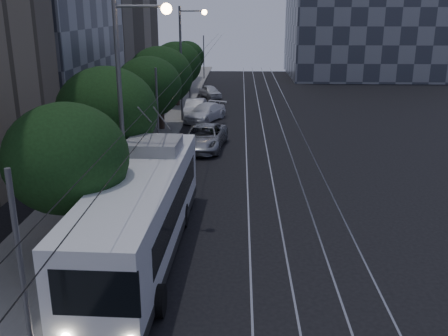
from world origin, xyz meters
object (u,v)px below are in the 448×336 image
Objects in this scene: car_white_a at (204,138)px; car_white_d at (210,91)px; car_white_b at (205,112)px; car_white_c at (195,108)px; pickup_silver at (204,137)px; streetlamp_near at (130,95)px; trolleybus at (142,211)px; streetlamp_far at (186,54)px.

car_white_a is 21.02m from car_white_d.
car_white_b is at bearing 74.03° from car_white_a.
car_white_c is at bearing 144.19° from car_white_b.
car_white_d is at bearing 88.10° from car_white_c.
car_white_a is (0.00, 0.50, -0.19)m from pickup_silver.
car_white_d is 35.14m from streetlamp_near.
car_white_a is at bearing 87.36° from trolleybus.
car_white_b is at bearing -58.36° from car_white_c.
streetlamp_far reaches higher than car_white_c.
car_white_d is (0.43, 37.35, -1.15)m from trolleybus.
trolleybus is 37.37m from car_white_d.
trolleybus is 2.59× the size of car_white_b.
car_white_b is at bearing 90.14° from trolleybus.
trolleybus reaches higher than car_white_a.
pickup_silver is 0.62× the size of streetlamp_far.
trolleybus is 16.44m from car_white_a.
streetlamp_far is at bearing 90.01° from streetlamp_near.
streetlamp_near is (-1.25, -34.72, 5.29)m from car_white_d.
pickup_silver is 9.24m from car_white_b.
car_white_d is (0.77, 10.40, -0.11)m from car_white_c.
car_white_c is at bearing 78.38° from streetlamp_far.
car_white_d is at bearing 116.20° from car_white_b.
streetlamp_near reaches higher than streetlamp_far.
car_white_b is (0.71, 25.08, -1.07)m from trolleybus.
car_white_d is at bearing 84.38° from streetlamp_far.
car_white_c is 1.21× the size of car_white_d.
car_white_b is (-0.55, 9.22, -0.08)m from pickup_silver.
pickup_silver reaches higher than car_white_d.
car_white_b is 1.09× the size of car_white_c.
car_white_c is at bearing -119.06° from car_white_d.
trolleybus is at bearing -113.97° from car_white_a.
streetlamp_far reaches higher than car_white_d.
pickup_silver is 10.26m from streetlamp_far.
car_white_a is 0.80× the size of car_white_c.
car_white_a is at bearing -75.70° from streetlamp_far.
streetlamp_near is at bearing -89.99° from streetlamp_far.
streetlamp_far is (-1.26, -12.79, 5.16)m from car_white_d.
streetlamp_far is at bearing 109.93° from pickup_silver.
car_white_a is 0.96× the size of car_white_d.
car_white_a is (1.26, 16.35, -1.18)m from trolleybus.
pickup_silver is at bearing -79.48° from car_white_c.
car_white_a is at bearing -112.58° from car_white_d.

